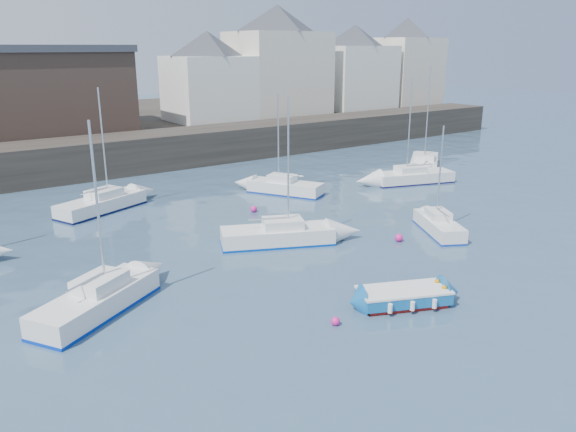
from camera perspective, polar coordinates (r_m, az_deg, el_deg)
water at (r=22.89m, az=18.06°, el=-10.77°), size 220.00×220.00×0.00m
quay_wall at (r=50.31m, az=-15.50°, el=6.21°), size 90.00×5.00×3.00m
land_strip at (r=67.33m, az=-20.94°, el=8.21°), size 90.00×32.00×2.80m
bldg_east_a at (r=65.04m, az=-1.05°, el=15.58°), size 13.36×13.36×11.80m
bldg_east_b at (r=71.50m, az=6.73°, el=14.84°), size 11.88×11.88×9.95m
bldg_east_c at (r=77.79m, az=11.85°, el=15.14°), size 11.14×11.14×10.95m
bldg_east_d at (r=60.01m, az=-8.08°, el=13.94°), size 11.14×11.14×8.95m
warehouse at (r=55.77m, az=-24.77°, el=11.61°), size 16.40×10.40×7.60m
blue_dinghy at (r=23.89m, az=11.65°, el=-7.97°), size 4.11×2.97×0.72m
sailboat_a at (r=23.99m, az=-18.80°, el=-8.09°), size 6.00×4.69×7.66m
sailboat_b at (r=30.37m, az=-1.02°, el=-1.92°), size 6.36×4.28×7.84m
sailboat_c at (r=33.31m, az=15.07°, el=-0.88°), size 3.50×4.77×6.09m
sailboat_d at (r=45.09m, az=12.57°, el=3.92°), size 6.63×3.88×8.06m
sailboat_f at (r=40.72m, az=-0.32°, el=2.97°), size 4.26×5.62×7.12m
sailboat_g at (r=50.63m, az=13.67°, el=5.26°), size 6.79×6.11×8.79m
sailboat_h at (r=38.36m, az=-18.39°, el=1.23°), size 6.37×4.14×7.84m
buoy_near at (r=22.09m, az=4.83°, el=-10.98°), size 0.36×0.36×0.36m
buoy_mid at (r=31.48m, az=11.18°, el=-2.54°), size 0.45×0.45×0.45m
buoy_far at (r=36.38m, az=-3.49°, el=0.42°), size 0.43×0.43×0.43m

